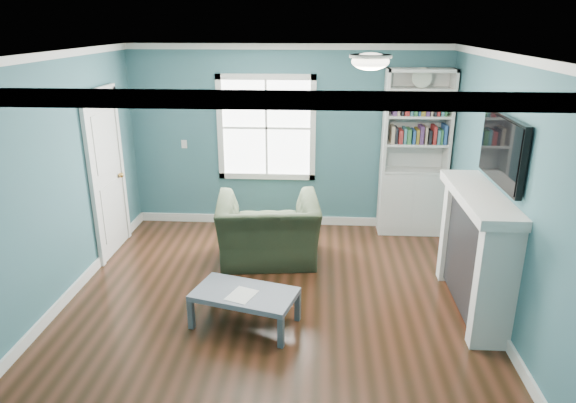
{
  "coord_description": "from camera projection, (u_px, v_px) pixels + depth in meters",
  "views": [
    {
      "loc": [
        0.47,
        -4.68,
        2.88
      ],
      "look_at": [
        0.14,
        0.4,
        1.09
      ],
      "focal_mm": 32.0,
      "sensor_mm": 36.0,
      "label": 1
    }
  ],
  "objects": [
    {
      "name": "floor",
      "position": [
        272.0,
        311.0,
        5.39
      ],
      "size": [
        5.0,
        5.0,
        0.0
      ],
      "primitive_type": "plane",
      "color": "black",
      "rests_on": "ground"
    },
    {
      "name": "room_walls",
      "position": [
        270.0,
        166.0,
        4.87
      ],
      "size": [
        5.0,
        5.0,
        5.0
      ],
      "color": "#396D74",
      "rests_on": "ground"
    },
    {
      "name": "trim",
      "position": [
        271.0,
        200.0,
        4.98
      ],
      "size": [
        4.5,
        5.0,
        2.6
      ],
      "color": "white",
      "rests_on": "ground"
    },
    {
      "name": "window",
      "position": [
        266.0,
        128.0,
        7.27
      ],
      "size": [
        1.4,
        0.06,
        1.5
      ],
      "color": "white",
      "rests_on": "room_walls"
    },
    {
      "name": "bookshelf",
      "position": [
        413.0,
        170.0,
        7.14
      ],
      "size": [
        0.9,
        0.35,
        2.31
      ],
      "color": "silver",
      "rests_on": "ground"
    },
    {
      "name": "fireplace",
      "position": [
        476.0,
        254.0,
        5.24
      ],
      "size": [
        0.44,
        1.58,
        1.3
      ],
      "color": "black",
      "rests_on": "ground"
    },
    {
      "name": "tv",
      "position": [
        503.0,
        150.0,
        4.87
      ],
      "size": [
        0.06,
        1.1,
        0.65
      ],
      "primitive_type": "cube",
      "color": "black",
      "rests_on": "fireplace"
    },
    {
      "name": "door",
      "position": [
        107.0,
        172.0,
        6.49
      ],
      "size": [
        0.12,
        0.98,
        2.17
      ],
      "color": "silver",
      "rests_on": "ground"
    },
    {
      "name": "ceiling_fixture",
      "position": [
        370.0,
        60.0,
        4.58
      ],
      "size": [
        0.38,
        0.38,
        0.15
      ],
      "color": "white",
      "rests_on": "room_walls"
    },
    {
      "name": "light_switch",
      "position": [
        184.0,
        144.0,
        7.42
      ],
      "size": [
        0.08,
        0.01,
        0.12
      ],
      "primitive_type": "cube",
      "color": "white",
      "rests_on": "room_walls"
    },
    {
      "name": "recliner",
      "position": [
        268.0,
        220.0,
        6.38
      ],
      "size": [
        1.32,
        0.94,
        1.08
      ],
      "primitive_type": "imported",
      "rotation": [
        0.0,
        0.0,
        -3.03
      ],
      "color": "#242E1C",
      "rests_on": "ground"
    },
    {
      "name": "coffee_table",
      "position": [
        245.0,
        296.0,
        5.06
      ],
      "size": [
        1.11,
        0.8,
        0.36
      ],
      "rotation": [
        0.0,
        0.0,
        -0.28
      ],
      "color": "#4A5259",
      "rests_on": "ground"
    },
    {
      "name": "paper_sheet",
      "position": [
        242.0,
        295.0,
        4.98
      ],
      "size": [
        0.32,
        0.36,
        0.0
      ],
      "primitive_type": "cube",
      "rotation": [
        0.0,
        0.0,
        -0.37
      ],
      "color": "white",
      "rests_on": "coffee_table"
    }
  ]
}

